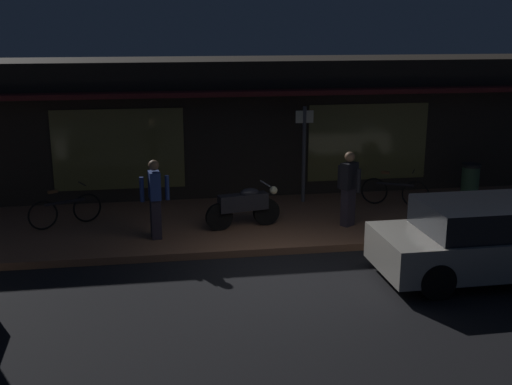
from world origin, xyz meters
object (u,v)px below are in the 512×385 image
Objects in this scene: motorcycle at (245,206)px; bicycle_extra at (65,210)px; trash_bin at (470,181)px; bicycle_parked at (395,192)px; sign_post at (304,149)px; person_photographer at (155,198)px; person_bystander at (349,187)px; parked_car_far at (486,240)px.

motorcycle is 1.12× the size of bicycle_extra.
trash_bin reaches higher than bicycle_extra.
sign_post is at bearing 161.39° from bicycle_parked.
bicycle_extra is 2.35m from person_photographer.
sign_post reaches higher than person_bystander.
person_photographer is at bearing -177.47° from person_bystander.
parked_car_far is at bearing -59.34° from person_bystander.
motorcycle is at bearing -167.02° from trash_bin.
parked_car_far is (5.92, -2.71, -0.32)m from person_photographer.
person_bystander is at bearing 120.66° from parked_car_far.
bicycle_parked is (3.89, 1.13, -0.14)m from motorcycle.
motorcycle is 5.08m from parked_car_far.
bicycle_extra is at bearing -176.29° from trash_bin.
motorcycle is 1.01× the size of person_photographer.
motorcycle is 0.41× the size of parked_car_far.
bicycle_parked is at bearing 14.95° from person_photographer.
person_photographer is at bearing 155.43° from parked_car_far.
bicycle_parked is at bearing -173.20° from trash_bin.
parked_car_far is at bearing -24.57° from person_photographer.
sign_post is at bearing 114.21° from parked_car_far.
sign_post reaches higher than trash_bin.
trash_bin is (9.90, 0.64, 0.11)m from bicycle_extra.
person_photographer is (-5.82, -1.55, 0.52)m from bicycle_parked.
person_bystander is at bearing -75.92° from sign_post.
person_bystander is (6.18, -0.98, 0.52)m from bicycle_extra.
parked_car_far is at bearing -38.09° from motorcycle.
bicycle_extra is 0.36× the size of parked_car_far.
person_bystander is 4.07m from trash_bin.
sign_post is (-2.13, 0.72, 1.00)m from bicycle_parked.
trash_bin is at bearing 3.71° from bicycle_extra.
sign_post is (1.76, 1.85, 0.86)m from motorcycle.
bicycle_extra is 0.90× the size of person_bystander.
motorcycle reaches higher than bicycle_extra.
person_photographer is at bearing -167.64° from motorcycle.
person_photographer reaches higher than motorcycle.
bicycle_parked is 7.80m from bicycle_extra.
person_bystander reaches higher than parked_car_far.
person_bystander is 0.41× the size of parked_car_far.
person_photographer is 1.80× the size of trash_bin.
sign_post is (-0.52, 2.09, 0.48)m from person_bystander.
bicycle_parked is 6.04m from person_photographer.
sign_post is 0.58× the size of parked_car_far.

